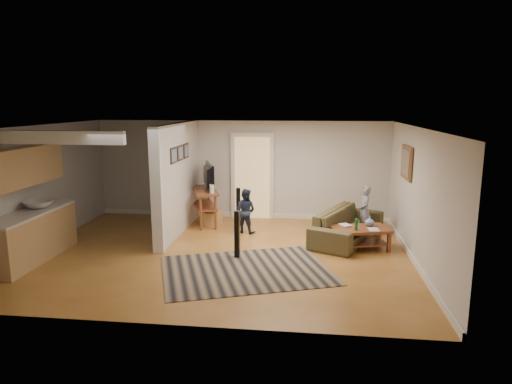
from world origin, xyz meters
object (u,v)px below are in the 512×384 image
speaker_left (237,234)px  speaker_right (238,207)px  toy_basket (212,217)px  tv_console (205,192)px  child (364,235)px  sofa (347,240)px  coffee_table (361,232)px  toddler (246,232)px

speaker_left → speaker_right: size_ratio=1.00×
toy_basket → tv_console: bearing=154.3°
tv_console → child: 3.89m
sofa → coffee_table: coffee_table is taller
child → speaker_left: bearing=-58.9°
sofa → tv_console: tv_console is taller
speaker_right → toy_basket: 0.70m
coffee_table → speaker_right: bearing=151.0°
speaker_left → speaker_right: bearing=104.7°
tv_console → child: tv_console is taller
sofa → toy_basket: size_ratio=4.36×
coffee_table → toddler: (-2.50, 0.92, -0.35)m
speaker_left → toddler: speaker_left is taller
speaker_left → toy_basket: (-1.00, 2.32, -0.27)m
sofa → toddler: bearing=106.4°
sofa → toy_basket: toy_basket is taller
sofa → speaker_left: 2.65m
sofa → toddler: 2.31m
speaker_left → tv_console: bearing=122.2°
sofa → speaker_right: speaker_right is taller
coffee_table → toy_basket: (-3.41, 1.50, -0.16)m
coffee_table → speaker_right: 3.17m
tv_console → speaker_right: (0.82, -0.04, -0.32)m
speaker_right → child: size_ratio=0.82×
tv_console → toddler: 1.49m
sofa → tv_console: bearing=98.4°
sofa → toy_basket: (-3.20, 0.91, 0.19)m
speaker_left → toy_basket: size_ratio=1.75×
sofa → child: size_ratio=2.03×
speaker_right → toddler: bearing=-85.3°
speaker_right → toy_basket: size_ratio=1.76×
sofa → speaker_left: bearing=147.3°
speaker_left → toddler: size_ratio=0.90×
coffee_table → toddler: coffee_table is taller
tv_console → speaker_right: tv_console is taller
coffee_table → tv_console: 3.94m
coffee_table → speaker_right: (-2.77, 1.54, 0.11)m
speaker_right → toy_basket: (-0.65, -0.04, -0.27)m
coffee_table → toy_basket: coffee_table is taller
tv_console → toy_basket: 0.62m
tv_console → sofa: bearing=-36.9°
coffee_table → toy_basket: size_ratio=2.44×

